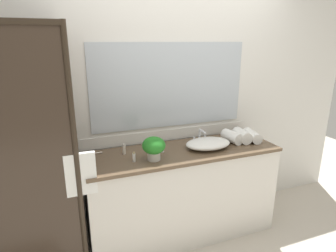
# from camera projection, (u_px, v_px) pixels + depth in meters

# --- Properties ---
(ground_plane) EXTENTS (8.00, 8.00, 0.00)m
(ground_plane) POSITION_uv_depth(u_px,v_px,m) (182.00, 232.00, 2.88)
(ground_plane) COLOR beige
(wall_back_with_mirror) EXTENTS (4.40, 0.06, 2.60)m
(wall_back_with_mirror) POSITION_uv_depth(u_px,v_px,m) (170.00, 100.00, 2.81)
(wall_back_with_mirror) COLOR silver
(wall_back_with_mirror) RESTS_ON ground_plane
(vanity_cabinet) EXTENTS (1.80, 0.58, 0.90)m
(vanity_cabinet) POSITION_uv_depth(u_px,v_px,m) (182.00, 193.00, 2.75)
(vanity_cabinet) COLOR silver
(vanity_cabinet) RESTS_ON ground_plane
(shower_enclosure) EXTENTS (1.20, 0.59, 2.00)m
(shower_enclosure) POSITION_uv_depth(u_px,v_px,m) (28.00, 167.00, 1.98)
(shower_enclosure) COLOR #2D2319
(shower_enclosure) RESTS_ON ground_plane
(sink_basin) EXTENTS (0.44, 0.30, 0.09)m
(sink_basin) POSITION_uv_depth(u_px,v_px,m) (208.00, 143.00, 2.66)
(sink_basin) COLOR white
(sink_basin) RESTS_ON vanity_cabinet
(faucet) EXTENTS (0.17, 0.14, 0.14)m
(faucet) POSITION_uv_depth(u_px,v_px,m) (200.00, 138.00, 2.81)
(faucet) COLOR silver
(faucet) RESTS_ON vanity_cabinet
(potted_plant) EXTENTS (0.20, 0.20, 0.20)m
(potted_plant) POSITION_uv_depth(u_px,v_px,m) (154.00, 147.00, 2.37)
(potted_plant) COLOR beige
(potted_plant) RESTS_ON vanity_cabinet
(soap_dish) EXTENTS (0.10, 0.07, 0.04)m
(soap_dish) POSITION_uv_depth(u_px,v_px,m) (158.00, 150.00, 2.57)
(soap_dish) COLOR silver
(soap_dish) RESTS_ON vanity_cabinet
(amenity_bottle_shampoo) EXTENTS (0.03, 0.03, 0.09)m
(amenity_bottle_shampoo) POSITION_uv_depth(u_px,v_px,m) (134.00, 157.00, 2.36)
(amenity_bottle_shampoo) COLOR white
(amenity_bottle_shampoo) RESTS_ON vanity_cabinet
(amenity_bottle_conditioner) EXTENTS (0.03, 0.03, 0.09)m
(amenity_bottle_conditioner) POSITION_uv_depth(u_px,v_px,m) (124.00, 149.00, 2.51)
(amenity_bottle_conditioner) COLOR silver
(amenity_bottle_conditioner) RESTS_ON vanity_cabinet
(rolled_towel_near_edge) EXTENTS (0.15, 0.27, 0.10)m
(rolled_towel_near_edge) POSITION_uv_depth(u_px,v_px,m) (252.00, 136.00, 2.86)
(rolled_towel_near_edge) COLOR white
(rolled_towel_near_edge) RESTS_ON vanity_cabinet
(rolled_towel_middle) EXTENTS (0.15, 0.25, 0.12)m
(rolled_towel_middle) POSITION_uv_depth(u_px,v_px,m) (242.00, 136.00, 2.84)
(rolled_towel_middle) COLOR white
(rolled_towel_middle) RESTS_ON vanity_cabinet
(rolled_towel_far_edge) EXTENTS (0.14, 0.23, 0.11)m
(rolled_towel_far_edge) POSITION_uv_depth(u_px,v_px,m) (232.00, 137.00, 2.81)
(rolled_towel_far_edge) COLOR white
(rolled_towel_far_edge) RESTS_ON vanity_cabinet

